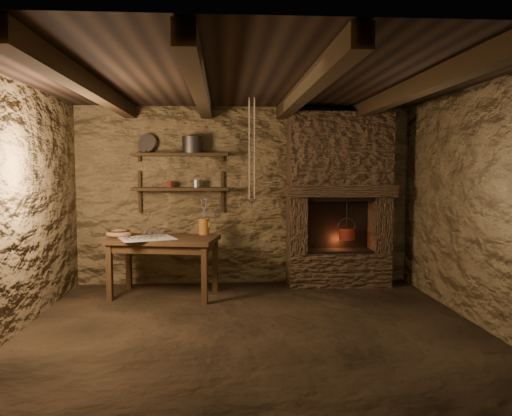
{
  "coord_description": "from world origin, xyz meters",
  "views": [
    {
      "loc": [
        -0.29,
        -4.78,
        1.56
      ],
      "look_at": [
        0.09,
        0.9,
        1.12
      ],
      "focal_mm": 35.0,
      "sensor_mm": 36.0,
      "label": 1
    }
  ],
  "objects": [
    {
      "name": "wooden_bowl",
      "position": [
        -1.57,
        1.41,
        0.77
      ],
      "size": [
        0.41,
        0.41,
        0.11
      ],
      "primitive_type": "ellipsoid",
      "rotation": [
        0.0,
        0.0,
        0.4
      ],
      "color": "#A16B46",
      "rests_on": "work_table"
    },
    {
      "name": "beam_far_right",
      "position": [
        1.5,
        0.0,
        2.31
      ],
      "size": [
        0.14,
        3.95,
        0.16
      ],
      "primitive_type": "cube",
      "color": "black",
      "rests_on": "ceiling"
    },
    {
      "name": "back_wall",
      "position": [
        0.0,
        2.0,
        1.2
      ],
      "size": [
        4.5,
        0.04,
        2.4
      ],
      "primitive_type": "cube",
      "color": "#4A3A22",
      "rests_on": "floor"
    },
    {
      "name": "iron_stockpot",
      "position": [
        -0.69,
        1.84,
        1.87
      ],
      "size": [
        0.28,
        0.28,
        0.2
      ],
      "primitive_type": "cylinder",
      "rotation": [
        0.0,
        0.0,
        0.07
      ],
      "color": "#2C2927",
      "rests_on": "shelf_upper"
    },
    {
      "name": "ceiling",
      "position": [
        0.0,
        0.0,
        2.4
      ],
      "size": [
        4.5,
        4.0,
        0.04
      ],
      "primitive_type": "cube",
      "color": "black",
      "rests_on": "back_wall"
    },
    {
      "name": "beam_mid_right",
      "position": [
        0.5,
        0.0,
        2.31
      ],
      "size": [
        0.14,
        3.95,
        0.16
      ],
      "primitive_type": "cube",
      "color": "black",
      "rests_on": "ceiling"
    },
    {
      "name": "drinking_glasses",
      "position": [
        -1.18,
        1.34,
        0.78
      ],
      "size": [
        0.2,
        0.06,
        0.08
      ],
      "primitive_type": null,
      "color": "white",
      "rests_on": "linen_cloth"
    },
    {
      "name": "linen_cloth",
      "position": [
        -1.2,
        1.22,
        0.73
      ],
      "size": [
        0.75,
        0.69,
        0.01
      ],
      "primitive_type": "cube",
      "rotation": [
        0.0,
        0.0,
        0.37
      ],
      "color": "silver",
      "rests_on": "work_table"
    },
    {
      "name": "rusty_tin",
      "position": [
        -0.99,
        1.84,
        1.36
      ],
      "size": [
        0.09,
        0.09,
        0.09
      ],
      "primitive_type": "cylinder",
      "rotation": [
        0.0,
        0.0,
        0.01
      ],
      "color": "#521A10",
      "rests_on": "shelf_lower"
    },
    {
      "name": "beam_far_left",
      "position": [
        -1.5,
        0.0,
        2.31
      ],
      "size": [
        0.14,
        3.95,
        0.16
      ],
      "primitive_type": "cube",
      "color": "black",
      "rests_on": "ceiling"
    },
    {
      "name": "pewter_cutlery_row",
      "position": [
        -1.2,
        1.2,
        0.74
      ],
      "size": [
        0.55,
        0.37,
        0.01
      ],
      "primitive_type": null,
      "rotation": [
        0.0,
        0.0,
        0.37
      ],
      "color": "gray",
      "rests_on": "linen_cloth"
    },
    {
      "name": "tin_pan",
      "position": [
        -1.29,
        1.94,
        1.9
      ],
      "size": [
        0.29,
        0.21,
        0.26
      ],
      "primitive_type": "cylinder",
      "rotation": [
        1.26,
        0.0,
        -0.39
      ],
      "color": "gray",
      "rests_on": "shelf_upper"
    },
    {
      "name": "right_wall",
      "position": [
        2.25,
        0.0,
        1.2
      ],
      "size": [
        0.04,
        4.0,
        2.4
      ],
      "primitive_type": "cube",
      "color": "#4A3A22",
      "rests_on": "floor"
    },
    {
      "name": "left_wall",
      "position": [
        -2.25,
        0.0,
        1.2
      ],
      "size": [
        0.04,
        4.0,
        2.4
      ],
      "primitive_type": "cube",
      "color": "#4A3A22",
      "rests_on": "floor"
    },
    {
      "name": "work_table",
      "position": [
        -1.01,
        1.32,
        0.39
      ],
      "size": [
        1.39,
        0.96,
        0.73
      ],
      "rotation": [
        0.0,
        0.0,
        -0.19
      ],
      "color": "#332111",
      "rests_on": "floor"
    },
    {
      "name": "small_kettle",
      "position": [
        -0.63,
        1.84,
        1.37
      ],
      "size": [
        0.17,
        0.15,
        0.15
      ],
      "primitive_type": null,
      "rotation": [
        0.0,
        0.0,
        0.33
      ],
      "color": "gray",
      "rests_on": "shelf_lower"
    },
    {
      "name": "hearth",
      "position": [
        1.25,
        1.77,
        1.23
      ],
      "size": [
        1.43,
        0.51,
        2.3
      ],
      "color": "#3A2A1D",
      "rests_on": "floor"
    },
    {
      "name": "floor",
      "position": [
        0.0,
        0.0,
        0.0
      ],
      "size": [
        4.5,
        4.5,
        0.0
      ],
      "primitive_type": "plane",
      "color": "black",
      "rests_on": "ground"
    },
    {
      "name": "stoneware_jug",
      "position": [
        -0.53,
        1.55,
        0.93
      ],
      "size": [
        0.15,
        0.15,
        0.46
      ],
      "rotation": [
        0.0,
        0.0,
        -0.15
      ],
      "color": "#B06D22",
      "rests_on": "work_table"
    },
    {
      "name": "beam_mid_left",
      "position": [
        -0.5,
        0.0,
        2.31
      ],
      "size": [
        0.14,
        3.95,
        0.16
      ],
      "primitive_type": "cube",
      "color": "black",
      "rests_on": "ceiling"
    },
    {
      "name": "shelf_lower",
      "position": [
        -0.85,
        1.84,
        1.3
      ],
      "size": [
        1.25,
        0.3,
        0.04
      ],
      "primitive_type": "cube",
      "color": "black",
      "rests_on": "back_wall"
    },
    {
      "name": "red_pot",
      "position": [
        1.35,
        1.72,
        0.71
      ],
      "size": [
        0.27,
        0.27,
        0.54
      ],
      "rotation": [
        0.0,
        0.0,
        0.25
      ],
      "color": "maroon",
      "rests_on": "hearth"
    },
    {
      "name": "front_wall",
      "position": [
        0.0,
        -2.0,
        1.2
      ],
      "size": [
        4.5,
        0.04,
        2.4
      ],
      "primitive_type": "cube",
      "color": "#4A3A22",
      "rests_on": "floor"
    },
    {
      "name": "shelf_upper",
      "position": [
        -0.85,
        1.84,
        1.75
      ],
      "size": [
        1.25,
        0.3,
        0.04
      ],
      "primitive_type": "cube",
      "color": "black",
      "rests_on": "back_wall"
    },
    {
      "name": "hanging_ropes",
      "position": [
        0.05,
        1.05,
        1.8
      ],
      "size": [
        0.08,
        0.08,
        1.2
      ],
      "primitive_type": null,
      "color": "#C6AD8C",
      "rests_on": "ceiling"
    }
  ]
}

